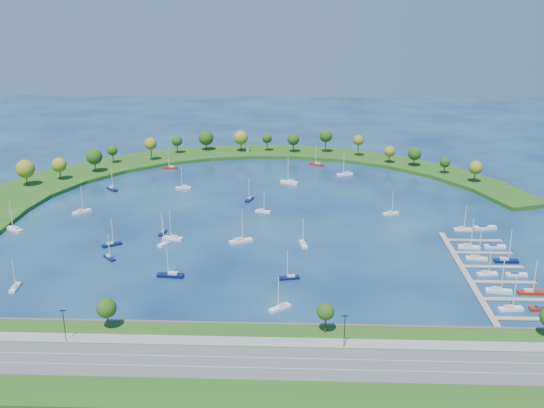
{
  "coord_description": "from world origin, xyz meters",
  "views": [
    {
      "loc": [
        15.54,
        -272.93,
        97.41
      ],
      "look_at": [
        5.0,
        5.0,
        4.0
      ],
      "focal_mm": 41.75,
      "sensor_mm": 36.0,
      "label": 1
    }
  ],
  "objects_px": {
    "moored_boat_17": "(15,287)",
    "docked_boat_2": "(498,290)",
    "moored_boat_4": "(173,237)",
    "moored_boat_18": "(82,211)",
    "moored_boat_0": "(303,243)",
    "moored_boat_1": "(317,164)",
    "moored_boat_21": "(112,244)",
    "moored_boat_3": "(170,167)",
    "moored_boat_14": "(345,174)",
    "moored_boat_19": "(280,307)",
    "harbor_tower": "(248,148)",
    "docked_boat_9": "(495,246)",
    "moored_boat_15": "(263,211)",
    "docked_boat_0": "(511,308)",
    "moored_boat_10": "(183,187)",
    "docked_boat_3": "(531,292)",
    "docked_boat_8": "(469,246)",
    "docked_boat_11": "(484,227)",
    "moored_boat_13": "(241,240)",
    "moored_boat_5": "(112,188)",
    "docked_boat_5": "(516,274)",
    "moored_boat_2": "(165,242)",
    "moored_boat_6": "(249,199)",
    "moored_boat_9": "(171,274)",
    "moored_boat_8": "(163,232)",
    "docked_boat_7": "(506,260)",
    "moored_boat_11": "(109,257)",
    "docked_boat_4": "(487,273)",
    "docked_boat_1": "(543,309)",
    "moored_boat_7": "(391,212)",
    "moored_boat_20": "(289,277)",
    "moored_boat_16": "(290,182)",
    "docked_boat_10": "(463,229)",
    "docked_boat_6": "(477,257)",
    "moored_boat_12": "(14,229)"
  },
  "relations": [
    {
      "from": "moored_boat_3",
      "to": "moored_boat_14",
      "type": "relative_size",
      "value": 0.88
    },
    {
      "from": "docked_boat_9",
      "to": "docked_boat_10",
      "type": "distance_m",
      "value": 20.72
    },
    {
      "from": "moored_boat_9",
      "to": "moored_boat_20",
      "type": "relative_size",
      "value": 1.28
    },
    {
      "from": "harbor_tower",
      "to": "moored_boat_18",
      "type": "relative_size",
      "value": 0.3
    },
    {
      "from": "moored_boat_7",
      "to": "docked_boat_3",
      "type": "xyz_separation_m",
      "value": [
        36.08,
        -80.03,
        0.04
      ]
    },
    {
      "from": "docked_boat_3",
      "to": "docked_boat_1",
      "type": "bearing_deg",
      "value": -89.67
    },
    {
      "from": "moored_boat_5",
      "to": "docked_boat_7",
      "type": "relative_size",
      "value": 0.9
    },
    {
      "from": "moored_boat_5",
      "to": "moored_boat_11",
      "type": "relative_size",
      "value": 1.2
    },
    {
      "from": "moored_boat_10",
      "to": "docked_boat_3",
      "type": "relative_size",
      "value": 0.92
    },
    {
      "from": "moored_boat_1",
      "to": "moored_boat_19",
      "type": "height_order",
      "value": "moored_boat_1"
    },
    {
      "from": "moored_boat_0",
      "to": "docked_boat_3",
      "type": "height_order",
      "value": "docked_boat_3"
    },
    {
      "from": "moored_boat_14",
      "to": "docked_boat_5",
      "type": "relative_size",
      "value": 1.77
    },
    {
      "from": "harbor_tower",
      "to": "docked_boat_9",
      "type": "relative_size",
      "value": 0.46
    },
    {
      "from": "moored_boat_1",
      "to": "docked_boat_0",
      "type": "height_order",
      "value": "moored_boat_1"
    },
    {
      "from": "docked_boat_5",
      "to": "docked_boat_9",
      "type": "relative_size",
      "value": 0.91
    },
    {
      "from": "moored_boat_4",
      "to": "moored_boat_7",
      "type": "xyz_separation_m",
      "value": [
        94.8,
        35.06,
        -0.04
      ]
    },
    {
      "from": "moored_boat_18",
      "to": "docked_boat_11",
      "type": "xyz_separation_m",
      "value": [
        181.26,
        -14.19,
        -0.19
      ]
    },
    {
      "from": "moored_boat_12",
      "to": "docked_boat_10",
      "type": "distance_m",
      "value": 193.0
    },
    {
      "from": "moored_boat_8",
      "to": "docked_boat_6",
      "type": "height_order",
      "value": "docked_boat_6"
    },
    {
      "from": "moored_boat_15",
      "to": "moored_boat_16",
      "type": "xyz_separation_m",
      "value": [
        11.84,
        47.52,
        0.12
      ]
    },
    {
      "from": "moored_boat_6",
      "to": "moored_boat_16",
      "type": "height_order",
      "value": "moored_boat_16"
    },
    {
      "from": "moored_boat_20",
      "to": "docked_boat_6",
      "type": "height_order",
      "value": "docked_boat_6"
    },
    {
      "from": "docked_boat_8",
      "to": "moored_boat_3",
      "type": "bearing_deg",
      "value": 148.87
    },
    {
      "from": "moored_boat_10",
      "to": "docked_boat_7",
      "type": "relative_size",
      "value": 0.86
    },
    {
      "from": "moored_boat_2",
      "to": "moored_boat_12",
      "type": "distance_m",
      "value": 69.23
    },
    {
      "from": "moored_boat_3",
      "to": "moored_boat_20",
      "type": "height_order",
      "value": "moored_boat_3"
    },
    {
      "from": "docked_boat_9",
      "to": "moored_boat_17",
      "type": "bearing_deg",
      "value": -166.48
    },
    {
      "from": "moored_boat_14",
      "to": "moored_boat_20",
      "type": "xyz_separation_m",
      "value": [
        -29.46,
        -136.02,
        -0.08
      ]
    },
    {
      "from": "moored_boat_13",
      "to": "moored_boat_5",
      "type": "bearing_deg",
      "value": 109.32
    },
    {
      "from": "moored_boat_5",
      "to": "moored_boat_8",
      "type": "xyz_separation_m",
      "value": [
        38.78,
        -61.18,
        -0.05
      ]
    },
    {
      "from": "moored_boat_15",
      "to": "docked_boat_0",
      "type": "height_order",
      "value": "docked_boat_0"
    },
    {
      "from": "moored_boat_5",
      "to": "moored_boat_15",
      "type": "height_order",
      "value": "moored_boat_5"
    },
    {
      "from": "moored_boat_19",
      "to": "docked_boat_0",
      "type": "relative_size",
      "value": 0.97
    },
    {
      "from": "docked_boat_0",
      "to": "docked_boat_1",
      "type": "xyz_separation_m",
      "value": [
        10.45,
        0.28,
        -0.24
      ]
    },
    {
      "from": "moored_boat_1",
      "to": "moored_boat_5",
      "type": "relative_size",
      "value": 1.02
    },
    {
      "from": "moored_boat_2",
      "to": "moored_boat_4",
      "type": "relative_size",
      "value": 0.92
    },
    {
      "from": "docked_boat_3",
      "to": "moored_boat_11",
      "type": "bearing_deg",
      "value": 171.52
    },
    {
      "from": "moored_boat_0",
      "to": "moored_boat_1",
      "type": "height_order",
      "value": "moored_boat_1"
    },
    {
      "from": "moored_boat_17",
      "to": "docked_boat_2",
      "type": "bearing_deg",
      "value": -92.98
    },
    {
      "from": "moored_boat_3",
      "to": "moored_boat_11",
      "type": "distance_m",
      "value": 131.19
    },
    {
      "from": "harbor_tower",
      "to": "docked_boat_0",
      "type": "height_order",
      "value": "docked_boat_0"
    },
    {
      "from": "moored_boat_2",
      "to": "docked_boat_9",
      "type": "bearing_deg",
      "value": 115.94
    },
    {
      "from": "moored_boat_21",
      "to": "docked_boat_1",
      "type": "xyz_separation_m",
      "value": [
        154.27,
        -48.88,
        -0.24
      ]
    },
    {
      "from": "docked_boat_8",
      "to": "docked_boat_11",
      "type": "relative_size",
      "value": 1.23
    },
    {
      "from": "moored_boat_4",
      "to": "moored_boat_18",
      "type": "distance_m",
      "value": 57.85
    },
    {
      "from": "moored_boat_21",
      "to": "moored_boat_4",
      "type": "bearing_deg",
      "value": -13.9
    },
    {
      "from": "moored_boat_0",
      "to": "docked_boat_11",
      "type": "xyz_separation_m",
      "value": [
        78.65,
        21.48,
        -0.15
      ]
    },
    {
      "from": "moored_boat_11",
      "to": "docked_boat_4",
      "type": "bearing_deg",
      "value": 43.95
    },
    {
      "from": "moored_boat_4",
      "to": "moored_boat_8",
      "type": "bearing_deg",
      "value": -36.26
    },
    {
      "from": "moored_boat_6",
      "to": "moored_boat_9",
      "type": "height_order",
      "value": "moored_boat_9"
    }
  ]
}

